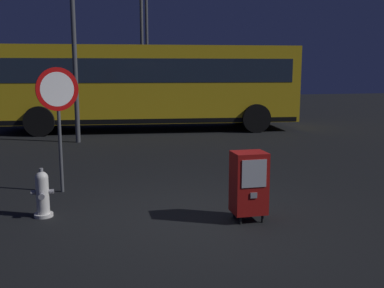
% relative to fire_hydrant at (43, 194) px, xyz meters
% --- Properties ---
extents(ground_plane, '(60.00, 60.00, 0.00)m').
position_rel_fire_hydrant_xyz_m(ground_plane, '(2.16, -0.49, -0.35)').
color(ground_plane, black).
extents(fire_hydrant, '(0.33, 0.31, 0.75)m').
position_rel_fire_hydrant_xyz_m(fire_hydrant, '(0.00, 0.00, 0.00)').
color(fire_hydrant, silver).
rests_on(fire_hydrant, ground_plane).
extents(newspaper_box_primary, '(0.48, 0.42, 1.02)m').
position_rel_fire_hydrant_xyz_m(newspaper_box_primary, '(2.95, -0.86, 0.22)').
color(newspaper_box_primary, black).
rests_on(newspaper_box_primary, ground_plane).
extents(stop_sign, '(0.71, 0.31, 2.23)m').
position_rel_fire_hydrant_xyz_m(stop_sign, '(0.20, 1.35, 1.25)').
color(stop_sign, '#4C4F54').
rests_on(stop_sign, ground_plane).
extents(bus_near, '(10.70, 3.64, 3.00)m').
position_rel_fire_hydrant_xyz_m(bus_near, '(2.90, 9.42, 1.36)').
color(bus_near, gold).
rests_on(bus_near, ground_plane).
extents(street_light_near_left, '(0.32, 0.32, 6.85)m').
position_rel_fire_hydrant_xyz_m(street_light_near_left, '(0.37, 7.01, 3.63)').
color(street_light_near_left, '#4C4F54').
rests_on(street_light_near_left, ground_plane).
extents(street_light_near_right, '(0.32, 0.32, 7.16)m').
position_rel_fire_hydrant_xyz_m(street_light_near_right, '(3.04, 12.62, 3.79)').
color(street_light_near_right, '#4C4F54').
rests_on(street_light_near_right, ground_plane).
extents(street_light_far_left, '(0.32, 0.32, 6.52)m').
position_rel_fire_hydrant_xyz_m(street_light_far_left, '(3.49, 14.40, 3.46)').
color(street_light_far_left, '#4C4F54').
rests_on(street_light_far_left, ground_plane).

